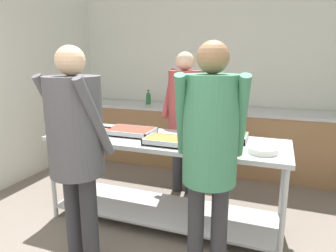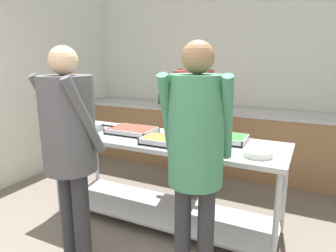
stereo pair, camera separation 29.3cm
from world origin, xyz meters
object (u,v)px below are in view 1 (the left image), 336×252
at_px(plate_stack, 262,150).
at_px(guest_serving_left, 210,143).
at_px(guest_serving_right, 76,139).
at_px(serving_tray_roast, 170,141).
at_px(water_bottle, 148,98).
at_px(serving_tray_greens, 226,137).
at_px(cook_behind_counter, 184,109).
at_px(serving_tray_vegetables, 131,132).
at_px(sauce_pan, 90,128).

relative_size(plate_stack, guest_serving_left, 0.14).
bearing_deg(guest_serving_right, serving_tray_roast, 54.98).
bearing_deg(water_bottle, guest_serving_left, -57.59).
distance_m(serving_tray_roast, serving_tray_greens, 0.55).
relative_size(serving_tray_greens, cook_behind_counter, 0.23).
bearing_deg(guest_serving_right, plate_stack, 28.67).
xyz_separation_m(serving_tray_roast, cook_behind_counter, (-0.14, 0.89, 0.14)).
height_order(serving_tray_vegetables, plate_stack, serving_tray_vegetables).
bearing_deg(serving_tray_roast, serving_tray_greens, 35.29).
height_order(serving_tray_roast, guest_serving_left, guest_serving_left).
bearing_deg(water_bottle, guest_serving_right, -77.68).
xyz_separation_m(serving_tray_vegetables, guest_serving_left, (0.97, -0.71, 0.17)).
bearing_deg(water_bottle, plate_stack, -45.31).
relative_size(serving_tray_roast, water_bottle, 1.97).
bearing_deg(guest_serving_left, plate_stack, 59.22).
relative_size(serving_tray_roast, guest_serving_left, 0.25).
bearing_deg(sauce_pan, plate_stack, -4.48).
bearing_deg(serving_tray_roast, guest_serving_right, -125.02).
height_order(serving_tray_roast, water_bottle, water_bottle).
bearing_deg(guest_serving_right, serving_tray_greens, 47.20).
bearing_deg(serving_tray_vegetables, serving_tray_greens, 7.60).
height_order(serving_tray_vegetables, cook_behind_counter, cook_behind_counter).
bearing_deg(serving_tray_vegetables, water_bottle, 108.05).
xyz_separation_m(guest_serving_right, water_bottle, (-0.56, 2.55, -0.04)).
distance_m(plate_stack, guest_serving_right, 1.46).
bearing_deg(guest_serving_right, sauce_pan, 119.24).
distance_m(guest_serving_right, water_bottle, 2.61).
relative_size(sauce_pan, guest_serving_left, 0.21).
distance_m(serving_tray_roast, water_bottle, 2.14).
height_order(serving_tray_roast, guest_serving_right, guest_serving_right).
bearing_deg(serving_tray_roast, guest_serving_left, -47.55).
bearing_deg(sauce_pan, guest_serving_left, -25.17).
xyz_separation_m(serving_tray_vegetables, serving_tray_roast, (0.49, -0.19, -0.00)).
bearing_deg(sauce_pan, guest_serving_right, -60.76).
distance_m(serving_tray_vegetables, serving_tray_roast, 0.53).
bearing_deg(cook_behind_counter, sauce_pan, -137.50).
xyz_separation_m(cook_behind_counter, water_bottle, (-0.90, 0.98, -0.03)).
distance_m(guest_serving_left, guest_serving_right, 0.97).
distance_m(sauce_pan, cook_behind_counter, 1.10).
xyz_separation_m(guest_serving_left, guest_serving_right, (-0.96, -0.16, -0.02)).
relative_size(plate_stack, water_bottle, 1.06).
bearing_deg(guest_serving_left, serving_tray_greens, 91.98).
bearing_deg(water_bottle, sauce_pan, -87.00).
relative_size(guest_serving_left, cook_behind_counter, 1.02).
xyz_separation_m(serving_tray_greens, water_bottle, (-1.49, 1.55, 0.11)).
relative_size(sauce_pan, guest_serving_right, 0.22).
bearing_deg(guest_serving_left, water_bottle, 122.41).
bearing_deg(sauce_pan, serving_tray_vegetables, 5.50).
relative_size(sauce_pan, serving_tray_roast, 0.84).
height_order(serving_tray_vegetables, guest_serving_left, guest_serving_left).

